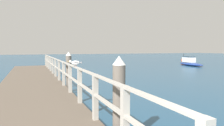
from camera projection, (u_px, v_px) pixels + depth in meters
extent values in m
cube|color=brown|center=(32.00, 87.00, 10.46)|extent=(2.88, 21.21, 0.48)
cube|color=#B2ADA3|center=(125.00, 119.00, 3.34)|extent=(0.12, 0.12, 1.09)
cube|color=#B2ADA3|center=(95.00, 97.00, 4.85)|extent=(0.12, 0.12, 1.09)
cube|color=#B2ADA3|center=(80.00, 86.00, 6.37)|extent=(0.12, 0.12, 1.09)
cube|color=#B2ADA3|center=(70.00, 78.00, 7.88)|extent=(0.12, 0.12, 1.09)
cube|color=#B2ADA3|center=(64.00, 74.00, 9.39)|extent=(0.12, 0.12, 1.09)
cube|color=#B2ADA3|center=(59.00, 70.00, 10.91)|extent=(0.12, 0.12, 1.09)
cube|color=#B2ADA3|center=(55.00, 68.00, 12.42)|extent=(0.12, 0.12, 1.09)
cube|color=#B2ADA3|center=(53.00, 65.00, 13.93)|extent=(0.12, 0.12, 1.09)
cube|color=#B2ADA3|center=(50.00, 64.00, 15.44)|extent=(0.12, 0.12, 1.09)
cube|color=#B2ADA3|center=(49.00, 62.00, 16.96)|extent=(0.12, 0.12, 1.09)
cube|color=#B2ADA3|center=(47.00, 61.00, 18.47)|extent=(0.12, 0.12, 1.09)
cube|color=#B2ADA3|center=(46.00, 60.00, 19.98)|extent=(0.12, 0.12, 1.09)
cube|color=#B2ADA3|center=(59.00, 60.00, 10.87)|extent=(0.10, 19.61, 0.04)
cube|color=#B2ADA3|center=(59.00, 69.00, 10.90)|extent=(0.10, 19.61, 0.04)
cylinder|color=#6B6056|center=(119.00, 106.00, 4.51)|extent=(0.28, 0.28, 1.82)
cone|color=white|center=(119.00, 60.00, 4.44)|extent=(0.29, 0.29, 0.20)
cylinder|color=#6B6056|center=(69.00, 74.00, 10.30)|extent=(0.28, 0.28, 1.82)
cone|color=white|center=(69.00, 54.00, 10.23)|extent=(0.29, 0.29, 0.20)
ellipsoid|color=white|center=(76.00, 63.00, 6.86)|extent=(0.31, 0.23, 0.15)
sphere|color=white|center=(70.00, 61.00, 6.86)|extent=(0.09, 0.09, 0.09)
cone|color=gold|center=(68.00, 61.00, 6.86)|extent=(0.06, 0.04, 0.02)
cone|color=#939399|center=(81.00, 63.00, 6.85)|extent=(0.10, 0.10, 0.07)
ellipsoid|color=#939399|center=(76.00, 62.00, 6.86)|extent=(0.28, 0.25, 0.04)
cylinder|color=tan|center=(76.00, 66.00, 6.84)|extent=(0.01, 0.01, 0.05)
cylinder|color=tan|center=(76.00, 66.00, 6.89)|extent=(0.01, 0.01, 0.05)
ellipsoid|color=navy|center=(191.00, 64.00, 26.20)|extent=(2.08, 4.78, 0.40)
cube|color=white|center=(189.00, 60.00, 26.61)|extent=(1.14, 1.96, 0.65)
cube|color=#334756|center=(189.00, 57.00, 26.59)|extent=(1.06, 1.77, 0.16)
sphere|color=#E54C19|center=(184.00, 60.00, 31.76)|extent=(0.70, 0.70, 0.70)
cylinder|color=#262626|center=(184.00, 56.00, 31.71)|extent=(0.08, 0.08, 0.70)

